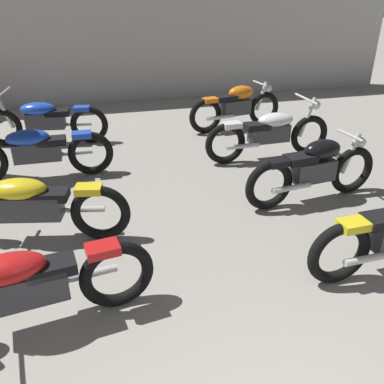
% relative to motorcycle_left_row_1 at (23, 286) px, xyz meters
% --- Properties ---
extents(back_wall, '(13.50, 0.24, 3.60)m').
position_rel_motorcycle_left_row_1_xyz_m(back_wall, '(1.69, 7.36, 1.35)').
color(back_wall, '#BCBAB7').
rests_on(back_wall, ground).
extents(motorcycle_left_row_1, '(2.16, 0.70, 0.97)m').
position_rel_motorcycle_left_row_1_xyz_m(motorcycle_left_row_1, '(0.00, 0.00, 0.00)').
color(motorcycle_left_row_1, black).
rests_on(motorcycle_left_row_1, ground).
extents(motorcycle_left_row_2, '(2.14, 0.75, 0.97)m').
position_rel_motorcycle_left_row_1_xyz_m(motorcycle_left_row_2, '(-0.07, 1.42, 0.00)').
color(motorcycle_left_row_2, black).
rests_on(motorcycle_left_row_2, ground).
extents(motorcycle_left_row_3, '(2.17, 0.68, 0.97)m').
position_rel_motorcycle_left_row_1_xyz_m(motorcycle_left_row_3, '(-0.12, 3.13, 0.00)').
color(motorcycle_left_row_3, black).
rests_on(motorcycle_left_row_3, ground).
extents(motorcycle_left_row_4, '(2.16, 0.68, 0.97)m').
position_rel_motorcycle_left_row_1_xyz_m(motorcycle_left_row_4, '(-0.09, 4.64, 0.00)').
color(motorcycle_left_row_4, black).
rests_on(motorcycle_left_row_4, ground).
extents(motorcycle_right_row_2, '(1.97, 0.54, 0.88)m').
position_rel_motorcycle_left_row_1_xyz_m(motorcycle_right_row_2, '(3.45, 1.51, 0.01)').
color(motorcycle_right_row_2, black).
rests_on(motorcycle_right_row_2, ground).
extents(motorcycle_right_row_3, '(2.17, 0.68, 0.97)m').
position_rel_motorcycle_left_row_1_xyz_m(motorcycle_right_row_3, '(3.49, 3.02, 0.00)').
color(motorcycle_right_row_3, black).
rests_on(motorcycle_right_row_3, ground).
extents(motorcycle_right_row_4, '(1.96, 0.58, 0.88)m').
position_rel_motorcycle_left_row_1_xyz_m(motorcycle_right_row_4, '(3.49, 4.62, 0.01)').
color(motorcycle_right_row_4, black).
rests_on(motorcycle_right_row_4, ground).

